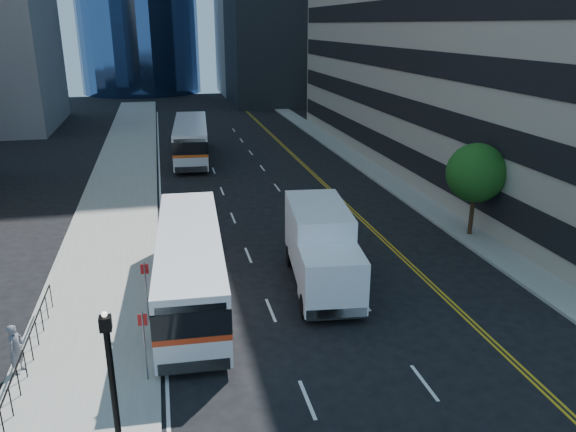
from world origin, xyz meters
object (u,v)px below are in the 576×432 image
object	(u,v)px
lamp_post	(113,388)
bus_front	(190,264)
bus_rear	(191,139)
pedestrian	(16,349)
street_tree	(476,173)
box_truck	(321,247)

from	to	relation	value
lamp_post	bus_front	bearing A→B (deg)	76.06
bus_rear	pedestrian	size ratio (longest dim) A/B	7.23
street_tree	bus_front	bearing A→B (deg)	-164.49
street_tree	bus_front	distance (m)	16.31
street_tree	box_truck	xyz separation A→B (m)	(-9.83, -4.19, -1.80)
lamp_post	box_truck	size ratio (longest dim) A/B	0.60
street_tree	bus_front	size ratio (longest dim) A/B	0.43
bus_rear	pedestrian	xyz separation A→B (m)	(-7.67, -31.31, -0.74)
bus_front	box_truck	size ratio (longest dim) A/B	1.59
lamp_post	box_truck	xyz separation A→B (m)	(8.17, 9.81, -0.88)
street_tree	pedestrian	world-z (taller)	street_tree
box_truck	pedestrian	distance (m)	12.60
bus_front	street_tree	bearing A→B (deg)	18.24
lamp_post	pedestrian	bearing A→B (deg)	123.74
bus_front	lamp_post	bearing A→B (deg)	-101.21
bus_rear	box_truck	distance (m)	27.19
bus_front	pedestrian	xyz separation A→B (m)	(-6.00, -4.28, -0.64)
street_tree	bus_front	xyz separation A→B (m)	(-15.60, -4.33, -1.97)
lamp_post	bus_rear	size ratio (longest dim) A/B	0.36
bus_rear	box_truck	world-z (taller)	box_truck
street_tree	lamp_post	xyz separation A→B (m)	(-18.00, -14.00, -0.92)
bus_front	bus_rear	bearing A→B (deg)	89.19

